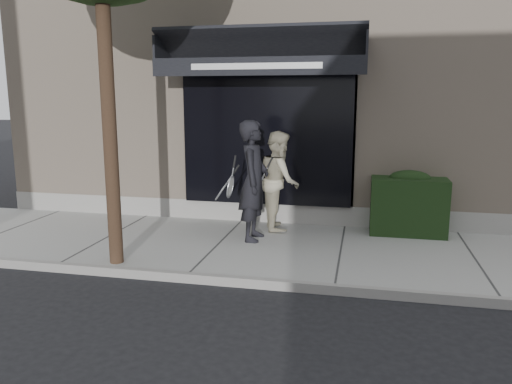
# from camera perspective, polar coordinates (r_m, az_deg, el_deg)

# --- Properties ---
(ground) EXTENTS (80.00, 80.00, 0.00)m
(ground) POSITION_cam_1_polar(r_m,az_deg,el_deg) (8.13, 9.63, -7.35)
(ground) COLOR black
(ground) RESTS_ON ground
(sidewalk) EXTENTS (20.00, 3.00, 0.12)m
(sidewalk) POSITION_cam_1_polar(r_m,az_deg,el_deg) (8.11, 9.65, -6.95)
(sidewalk) COLOR #9B9A95
(sidewalk) RESTS_ON ground
(curb) EXTENTS (20.00, 0.10, 0.14)m
(curb) POSITION_cam_1_polar(r_m,az_deg,el_deg) (6.65, 8.98, -10.91)
(curb) COLOR gray
(curb) RESTS_ON ground
(building_facade) EXTENTS (14.30, 8.04, 5.64)m
(building_facade) POSITION_cam_1_polar(r_m,az_deg,el_deg) (12.69, 11.13, 11.66)
(building_facade) COLOR beige
(building_facade) RESTS_ON ground
(hedge) EXTENTS (1.30, 0.70, 1.14)m
(hedge) POSITION_cam_1_polar(r_m,az_deg,el_deg) (9.20, 17.01, -1.29)
(hedge) COLOR black
(hedge) RESTS_ON sidewalk
(pedestrian_front) EXTENTS (0.84, 0.89, 2.02)m
(pedestrian_front) POSITION_cam_1_polar(r_m,az_deg,el_deg) (8.35, -0.28, 1.28)
(pedestrian_front) COLOR black
(pedestrian_front) RESTS_ON sidewalk
(pedestrian_back) EXTENTS (0.90, 1.03, 1.80)m
(pedestrian_back) POSITION_cam_1_polar(r_m,az_deg,el_deg) (9.08, 2.68, 1.34)
(pedestrian_back) COLOR #B7AE92
(pedestrian_back) RESTS_ON sidewalk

